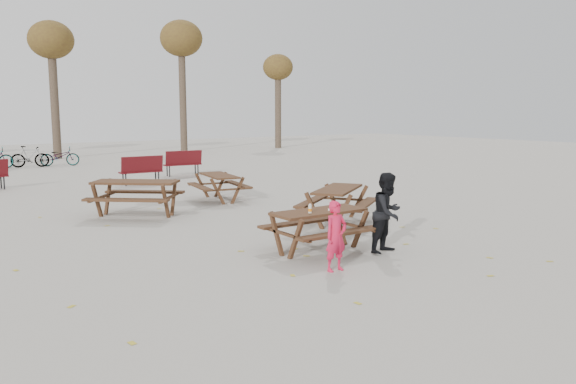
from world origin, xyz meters
TOP-DOWN VIEW (x-y plane):
  - ground at (0.00, 0.00)m, footprint 80.00×80.00m
  - main_picnic_table at (0.00, 0.00)m, footprint 1.80×1.45m
  - food_tray at (0.21, -0.17)m, footprint 0.18×0.11m
  - bread_roll at (0.21, -0.17)m, footprint 0.14×0.06m
  - soda_bottle at (-0.31, -0.12)m, footprint 0.07×0.07m
  - child at (-0.57, -1.17)m, footprint 0.43×0.29m
  - adult at (1.00, -0.78)m, footprint 0.84×0.72m
  - picnic_table_east at (2.03, 1.88)m, footprint 2.44×2.34m
  - picnic_table_north at (-1.52, 5.41)m, footprint 2.63×2.58m
  - picnic_table_far at (1.35, 6.42)m, footprint 1.70×1.98m
  - park_bench_row at (-1.59, 12.11)m, footprint 11.02×2.25m
  - tree_row at (0.90, 25.15)m, footprint 32.17×3.52m
  - fallen_leaves at (0.50, 2.50)m, footprint 11.00×11.00m

SIDE VIEW (x-z plane):
  - ground at x=0.00m, z-range 0.00..0.00m
  - fallen_leaves at x=0.50m, z-range 0.00..0.01m
  - picnic_table_far at x=1.35m, z-range 0.00..0.76m
  - picnic_table_east at x=2.03m, z-range 0.00..0.82m
  - picnic_table_north at x=-1.52m, z-range 0.00..0.88m
  - park_bench_row at x=-1.59m, z-range 0.00..1.03m
  - child at x=-0.57m, z-range 0.00..1.16m
  - main_picnic_table at x=0.00m, z-range 0.20..0.97m
  - adult at x=1.00m, z-range 0.00..1.49m
  - food_tray at x=0.21m, z-range 0.78..0.81m
  - bread_roll at x=0.21m, z-range 0.81..0.86m
  - soda_bottle at x=-0.31m, z-range 0.76..0.93m
  - tree_row at x=0.90m, z-range 2.06..10.32m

